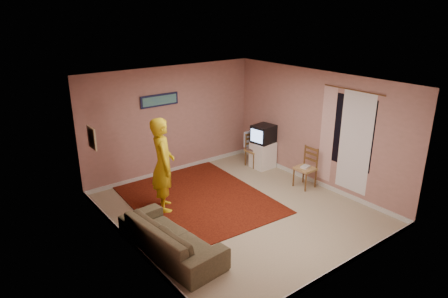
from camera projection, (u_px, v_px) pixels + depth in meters
ground at (237, 210)px, 8.06m from camera, size 5.00×5.00×0.00m
wall_back at (171, 121)px, 9.49m from camera, size 4.50×0.02×2.60m
wall_front at (347, 196)px, 5.74m from camera, size 4.50×0.02×2.60m
wall_left at (128, 178)px, 6.34m from camera, size 0.02×5.00×2.60m
wall_right at (316, 129)px, 8.90m from camera, size 0.02×5.00×2.60m
ceiling at (238, 81)px, 7.18m from camera, size 4.50×5.00×0.02m
baseboard_back at (174, 170)px, 9.91m from camera, size 4.50×0.02×0.10m
baseboard_front at (338, 268)px, 6.17m from camera, size 4.50×0.02×0.10m
baseboard_left at (134, 246)px, 6.76m from camera, size 0.02×5.00×0.10m
baseboard_right at (311, 180)px, 9.31m from camera, size 0.02×5.00×0.10m
window at (350, 132)px, 8.17m from camera, size 0.01×1.10×1.50m
curtain_sheer at (355, 143)px, 8.12m from camera, size 0.01×0.75×2.10m
curtain_floral at (327, 135)px, 8.63m from camera, size 0.01×0.35×2.10m
curtain_rod at (354, 90)px, 7.85m from camera, size 0.02×1.40×0.02m
picture_back at (160, 100)px, 9.11m from camera, size 0.95×0.04×0.28m
picture_left at (92, 138)px, 7.47m from camera, size 0.04×0.38×0.42m
area_rug at (198, 198)px, 8.51m from camera, size 2.81×3.43×0.02m
tv_cabinet at (263, 155)px, 10.08m from camera, size 0.52×0.48×0.67m
crt_tv at (263, 134)px, 9.89m from camera, size 0.57×0.53×0.44m
chair_a at (255, 146)px, 10.11m from camera, size 0.39×0.37×0.46m
dvd_player at (255, 149)px, 10.13m from camera, size 0.39×0.31×0.06m
blue_throw at (250, 138)px, 10.20m from camera, size 0.38×0.05×0.40m
chair_b at (306, 164)px, 8.90m from camera, size 0.41×0.42×0.50m
game_console at (305, 167)px, 8.92m from camera, size 0.23×0.18×0.04m
sofa at (171, 237)px, 6.56m from camera, size 1.00×2.11×0.59m
person at (163, 165)px, 7.80m from camera, size 0.68×0.82×1.91m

